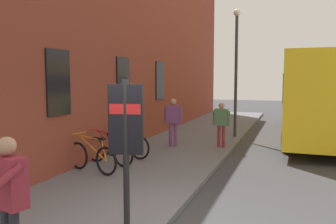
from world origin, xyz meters
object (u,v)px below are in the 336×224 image
pedestrian_crossing_street (173,117)px  street_lamp (236,62)px  bicycle_far_end (92,157)px  bicycle_by_door (125,145)px  city_bus (321,92)px  transit_info_sign (126,129)px  bicycle_mid_rack (109,151)px  pedestrian_near_bus (221,120)px  tourist_with_hotdogs (7,190)px

pedestrian_crossing_street → street_lamp: size_ratio=0.33×
bicycle_far_end → bicycle_by_door: size_ratio=0.98×
city_bus → bicycle_far_end: bearing=144.6°
bicycle_far_end → transit_info_sign: bearing=-140.3°
bicycle_mid_rack → city_bus: size_ratio=0.16×
pedestrian_crossing_street → bicycle_far_end: bearing=168.1°
bicycle_far_end → pedestrian_near_bus: pedestrian_near_bus is taller
bicycle_far_end → tourist_with_hotdogs: tourist_with_hotdogs is taller
bicycle_by_door → pedestrian_near_bus: pedestrian_near_bus is taller
bicycle_far_end → pedestrian_crossing_street: 4.13m
bicycle_far_end → street_lamp: bearing=-20.5°
bicycle_mid_rack → pedestrian_crossing_street: (3.11, -0.82, 0.63)m
pedestrian_near_bus → street_lamp: bearing=-2.3°
pedestrian_near_bus → street_lamp: (2.47, -0.10, 2.10)m
city_bus → street_lamp: 3.79m
bicycle_by_door → pedestrian_near_bus: (2.57, -2.42, 0.56)m
bicycle_by_door → transit_info_sign: (-4.62, -2.29, 1.21)m
transit_info_sign → city_bus: city_bus is taller
pedestrian_crossing_street → street_lamp: bearing=-31.0°
bicycle_mid_rack → street_lamp: size_ratio=0.33×
bicycle_by_door → city_bus: size_ratio=0.17×
bicycle_by_door → tourist_with_hotdogs: tourist_with_hotdogs is taller
bicycle_far_end → tourist_with_hotdogs: 4.80m
bicycle_mid_rack → pedestrian_near_bus: size_ratio=1.10×
bicycle_far_end → street_lamp: 7.78m
transit_info_sign → city_bus: (11.05, -3.53, 0.20)m
street_lamp → city_bus: bearing=-67.2°
transit_info_sign → pedestrian_near_bus: 7.22m
tourist_with_hotdogs → street_lamp: (11.34, -1.00, 2.00)m
city_bus → street_lamp: (-1.39, 3.30, 1.25)m
bicycle_mid_rack → tourist_with_hotdogs: (-5.36, -1.55, 0.66)m
city_bus → bicycle_by_door: bearing=137.8°
bicycle_far_end → bicycle_mid_rack: size_ratio=0.99×
bicycle_mid_rack → transit_info_sign: (-3.68, -2.31, 1.21)m
pedestrian_crossing_street → tourist_with_hotdogs: bearing=-175.1°
tourist_with_hotdogs → street_lamp: bearing=-5.0°
transit_info_sign → tourist_with_hotdogs: bearing=155.5°
bicycle_mid_rack → city_bus: (7.37, -5.84, 1.41)m
bicycle_far_end → street_lamp: size_ratio=0.33×
city_bus → pedestrian_crossing_street: size_ratio=6.30×
tourist_with_hotdogs → bicycle_far_end: bearing=19.2°
pedestrian_near_bus → transit_info_sign: bearing=179.0°
bicycle_far_end → pedestrian_near_bus: (4.39, -2.46, 0.56)m
bicycle_mid_rack → pedestrian_crossing_street: 3.28m
tourist_with_hotdogs → pedestrian_near_bus: bearing=-5.8°
transit_info_sign → bicycle_far_end: bearing=39.7°
pedestrian_crossing_street → city_bus: bearing=-49.7°
street_lamp → pedestrian_crossing_street: bearing=149.0°
bicycle_by_door → street_lamp: (5.03, -2.52, 2.66)m
bicycle_by_door → city_bus: bearing=-42.2°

